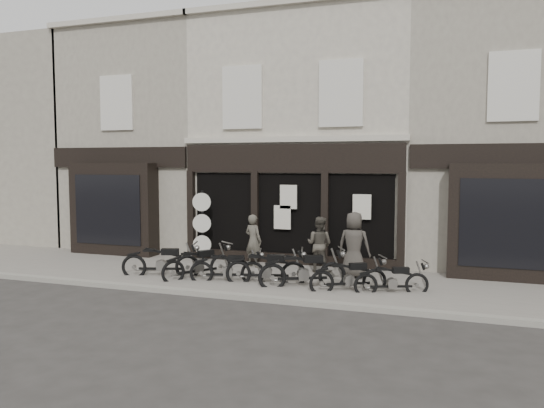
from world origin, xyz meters
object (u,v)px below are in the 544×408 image
(motorcycle_0, at_px, (162,265))
(motorcycle_4, at_px, (304,274))
(motorcycle_1, at_px, (198,267))
(advert_sign_post, at_px, (202,229))
(motorcycle_5, at_px, (349,280))
(man_left, at_px, (253,241))
(motorcycle_6, at_px, (392,283))
(man_right, at_px, (354,245))
(motorcycle_3, at_px, (267,271))
(man_centre, at_px, (319,244))
(motorcycle_2, at_px, (228,271))

(motorcycle_0, height_order, motorcycle_4, motorcycle_4)
(motorcycle_1, bearing_deg, advert_sign_post, 59.41)
(motorcycle_1, bearing_deg, motorcycle_4, -55.36)
(motorcycle_0, relative_size, motorcycle_5, 1.18)
(motorcycle_0, distance_m, man_left, 2.89)
(motorcycle_6, bearing_deg, man_right, 110.86)
(man_left, bearing_deg, motorcycle_6, 176.76)
(motorcycle_1, height_order, motorcycle_3, motorcycle_3)
(advert_sign_post, bearing_deg, motorcycle_3, -52.75)
(motorcycle_1, relative_size, motorcycle_4, 0.87)
(man_left, bearing_deg, motorcycle_5, 169.04)
(motorcycle_4, bearing_deg, motorcycle_3, 148.95)
(man_right, relative_size, advert_sign_post, 0.76)
(motorcycle_1, relative_size, motorcycle_6, 1.05)
(man_right, bearing_deg, motorcycle_6, 136.21)
(motorcycle_3, xyz_separation_m, man_centre, (1.00, 1.77, 0.52))
(motorcycle_1, height_order, man_right, man_right)
(motorcycle_6, relative_size, man_centre, 1.09)
(motorcycle_5, distance_m, man_left, 3.92)
(motorcycle_1, height_order, man_centre, man_centre)
(man_left, height_order, man_right, man_right)
(motorcycle_0, height_order, man_centre, man_centre)
(motorcycle_5, bearing_deg, motorcycle_0, 152.43)
(motorcycle_1, xyz_separation_m, motorcycle_6, (5.34, 0.02, -0.05))
(motorcycle_5, relative_size, man_right, 1.00)
(man_centre, bearing_deg, motorcycle_6, 154.49)
(motorcycle_0, xyz_separation_m, advert_sign_post, (0.17, 2.24, 0.75))
(motorcycle_3, distance_m, man_centre, 2.10)
(man_centre, xyz_separation_m, advert_sign_post, (-3.95, 0.31, 0.25))
(motorcycle_0, distance_m, man_centre, 4.58)
(motorcycle_2, height_order, man_right, man_right)
(motorcycle_4, xyz_separation_m, motorcycle_6, (2.26, 0.08, -0.08))
(motorcycle_1, height_order, motorcycle_6, motorcycle_1)
(motorcycle_4, relative_size, motorcycle_5, 1.16)
(motorcycle_1, distance_m, motorcycle_5, 4.29)
(motorcycle_4, height_order, man_right, man_right)
(man_right, distance_m, advert_sign_post, 5.11)
(motorcycle_3, distance_m, man_left, 2.19)
(motorcycle_5, xyz_separation_m, motorcycle_6, (1.05, 0.12, -0.03))
(motorcycle_0, relative_size, motorcycle_1, 1.16)
(motorcycle_1, xyz_separation_m, advert_sign_post, (-0.92, 2.11, 0.77))
(motorcycle_1, relative_size, man_right, 1.01)
(motorcycle_1, height_order, man_left, man_left)
(motorcycle_2, height_order, motorcycle_4, motorcycle_4)
(motorcycle_0, height_order, motorcycle_5, motorcycle_0)
(man_right, height_order, advert_sign_post, advert_sign_post)
(motorcycle_4, distance_m, motorcycle_6, 2.26)
(motorcycle_5, bearing_deg, motorcycle_2, 152.62)
(motorcycle_0, distance_m, advert_sign_post, 2.37)
(motorcycle_6, bearing_deg, motorcycle_3, 158.38)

